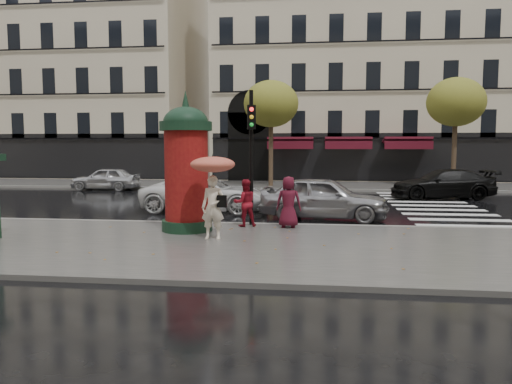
# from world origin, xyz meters

# --- Properties ---
(ground) EXTENTS (160.00, 160.00, 0.00)m
(ground) POSITION_xyz_m (0.00, 0.00, 0.00)
(ground) COLOR black
(ground) RESTS_ON ground
(near_sidewalk) EXTENTS (90.00, 7.00, 0.12)m
(near_sidewalk) POSITION_xyz_m (0.00, -0.50, 0.06)
(near_sidewalk) COLOR #474744
(near_sidewalk) RESTS_ON ground
(far_sidewalk) EXTENTS (90.00, 6.00, 0.12)m
(far_sidewalk) POSITION_xyz_m (0.00, 19.00, 0.06)
(far_sidewalk) COLOR #474744
(far_sidewalk) RESTS_ON ground
(near_kerb) EXTENTS (90.00, 0.25, 0.14)m
(near_kerb) POSITION_xyz_m (0.00, 3.00, 0.07)
(near_kerb) COLOR slate
(near_kerb) RESTS_ON ground
(far_kerb) EXTENTS (90.00, 0.25, 0.14)m
(far_kerb) POSITION_xyz_m (0.00, 16.00, 0.07)
(far_kerb) COLOR slate
(far_kerb) RESTS_ON ground
(zebra_crossing) EXTENTS (3.60, 11.75, 0.01)m
(zebra_crossing) POSITION_xyz_m (6.00, 9.60, 0.01)
(zebra_crossing) COLOR silver
(zebra_crossing) RESTS_ON ground
(bldg_far_corner) EXTENTS (26.00, 14.00, 22.90)m
(bldg_far_corner) POSITION_xyz_m (6.00, 30.00, 11.31)
(bldg_far_corner) COLOR #B7A88C
(bldg_far_corner) RESTS_ON ground
(bldg_far_left) EXTENTS (24.00, 14.00, 22.90)m
(bldg_far_left) POSITION_xyz_m (-22.00, 30.00, 11.31)
(bldg_far_left) COLOR #B7A88C
(bldg_far_left) RESTS_ON ground
(tree_far_left) EXTENTS (3.40, 3.40, 6.64)m
(tree_far_left) POSITION_xyz_m (-2.00, 18.00, 5.17)
(tree_far_left) COLOR #38281C
(tree_far_left) RESTS_ON ground
(tree_far_right) EXTENTS (3.40, 3.40, 6.64)m
(tree_far_right) POSITION_xyz_m (9.00, 18.00, 5.17)
(tree_far_right) COLOR #38281C
(tree_far_right) RESTS_ON ground
(woman_umbrella) EXTENTS (1.22, 1.22, 2.34)m
(woman_umbrella) POSITION_xyz_m (-1.94, 0.20, 1.66)
(woman_umbrella) COLOR #F2E2C7
(woman_umbrella) RESTS_ON near_sidewalk
(woman_red) EXTENTS (0.87, 0.78, 1.49)m
(woman_red) POSITION_xyz_m (-1.38, 2.40, 0.87)
(woman_red) COLOR maroon
(woman_red) RESTS_ON near_sidewalk
(man_burgundy) EXTENTS (0.79, 0.52, 1.61)m
(man_burgundy) POSITION_xyz_m (-0.00, 2.35, 0.92)
(man_burgundy) COLOR #4E0F1E
(man_burgundy) RESTS_ON near_sidewalk
(morris_column) EXTENTS (1.55, 1.55, 4.18)m
(morris_column) POSITION_xyz_m (-3.01, 1.45, 2.12)
(morris_column) COLOR black
(morris_column) RESTS_ON near_sidewalk
(traffic_light) EXTENTS (0.30, 0.42, 4.29)m
(traffic_light) POSITION_xyz_m (-1.21, 2.67, 2.72)
(traffic_light) COLOR black
(traffic_light) RESTS_ON near_sidewalk
(car_silver) EXTENTS (4.81, 2.47, 1.57)m
(car_silver) POSITION_xyz_m (1.13, 4.96, 0.78)
(car_silver) COLOR #99999E
(car_silver) RESTS_ON ground
(car_white) EXTENTS (5.15, 2.40, 1.43)m
(car_white) POSITION_xyz_m (-3.58, 6.53, 0.71)
(car_white) COLOR white
(car_white) RESTS_ON ground
(car_black) EXTENTS (5.27, 2.68, 1.47)m
(car_black) POSITION_xyz_m (7.11, 12.66, 0.73)
(car_black) COLOR black
(car_black) RESTS_ON ground
(car_far_silver) EXTENTS (4.02, 1.67, 1.36)m
(car_far_silver) POSITION_xyz_m (-11.53, 15.00, 0.68)
(car_far_silver) COLOR #BBBBC0
(car_far_silver) RESTS_ON ground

